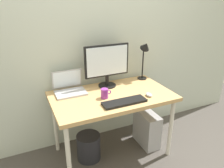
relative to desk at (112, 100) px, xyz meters
name	(u,v)px	position (x,y,z in m)	size (l,w,h in m)	color
ground_plane	(112,151)	(0.00, 0.00, -0.67)	(6.00, 6.00, 0.00)	#4C4742
back_wall	(96,34)	(0.00, 0.43, 0.63)	(4.40, 0.04, 2.60)	silver
desk	(112,100)	(0.00, 0.00, 0.00)	(1.26, 0.73, 0.74)	tan
monitor	(107,63)	(0.05, 0.23, 0.34)	(0.51, 0.20, 0.48)	black
laptop	(69,87)	(-0.39, 0.25, 0.13)	(0.32, 0.27, 0.23)	#B2B2B7
desk_lamp	(145,52)	(0.53, 0.23, 0.41)	(0.11, 0.16, 0.48)	black
keyboard	(124,102)	(0.03, -0.23, 0.08)	(0.44, 0.14, 0.02)	black
mouse	(149,95)	(0.33, -0.19, 0.08)	(0.06, 0.09, 0.03)	silver
coffee_mug	(105,93)	(-0.10, -0.04, 0.12)	(0.11, 0.07, 0.10)	purple
computer_tower	(147,129)	(0.45, -0.03, -0.46)	(0.18, 0.36, 0.42)	#B2B2B7
wastebasket	(89,147)	(-0.28, 0.01, -0.52)	(0.26, 0.26, 0.30)	#232328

